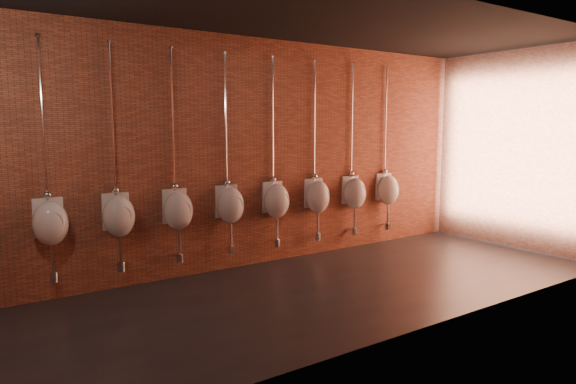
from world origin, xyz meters
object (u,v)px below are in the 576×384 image
urinal_7 (355,192)px  urinal_8 (388,189)px  urinal_4 (230,204)px  urinal_6 (318,196)px  urinal_3 (178,209)px  urinal_5 (276,200)px  urinal_2 (119,215)px  urinal_1 (50,222)px

urinal_7 → urinal_8: bearing=0.0°
urinal_4 → urinal_7: bearing=0.0°
urinal_6 → urinal_3: bearing=180.0°
urinal_8 → urinal_5: bearing=180.0°
urinal_5 → urinal_4: bearing=180.0°
urinal_2 → urinal_7: (3.75, 0.00, 0.00)m
urinal_6 → urinal_8: same height
urinal_1 → urinal_8: (5.26, 0.00, 0.00)m
urinal_5 → urinal_8: size_ratio=1.00×
urinal_1 → urinal_2: 0.75m
urinal_2 → urinal_3: 0.75m
urinal_7 → urinal_8: same height
urinal_1 → urinal_4: same height
urinal_1 → urinal_2: size_ratio=1.00×
urinal_4 → urinal_5: bearing=0.0°
urinal_1 → urinal_6: same height
urinal_4 → urinal_6: (1.50, 0.00, 0.00)m
urinal_4 → urinal_7: 2.25m
urinal_2 → urinal_7: 3.75m
urinal_3 → urinal_7: bearing=0.0°
urinal_1 → urinal_5: same height
urinal_5 → urinal_6: size_ratio=1.00×
urinal_1 → urinal_8: bearing=0.0°
urinal_1 → urinal_7: bearing=0.0°
urinal_1 → urinal_2: bearing=0.0°
urinal_1 → urinal_2: same height
urinal_1 → urinal_2: (0.75, 0.00, 0.00)m
urinal_1 → urinal_6: (3.75, 0.00, 0.00)m
urinal_2 → urinal_3: (0.75, 0.00, 0.00)m
urinal_4 → urinal_6: same height
urinal_3 → urinal_4: same height
urinal_2 → urinal_8: bearing=0.0°
urinal_5 → urinal_7: size_ratio=1.00×
urinal_3 → urinal_4: size_ratio=1.00×
urinal_4 → urinal_8: size_ratio=1.00×
urinal_1 → urinal_6: 3.75m
urinal_4 → urinal_5: 0.75m
urinal_8 → urinal_7: bearing=180.0°
urinal_4 → urinal_6: size_ratio=1.00×
urinal_8 → urinal_6: bearing=180.0°
urinal_1 → urinal_4: size_ratio=1.00×
urinal_7 → urinal_3: bearing=180.0°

